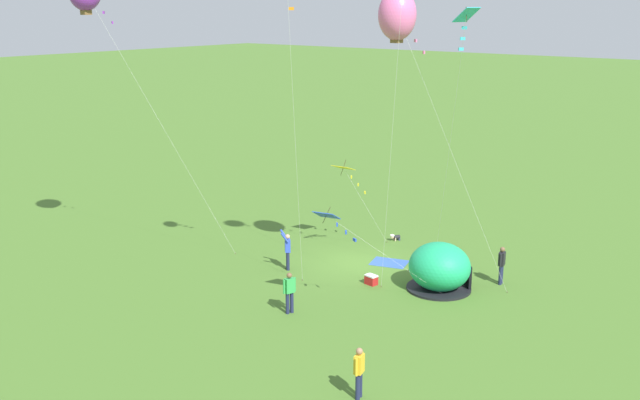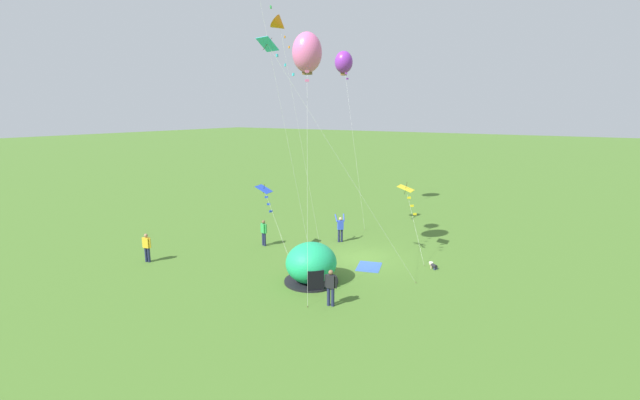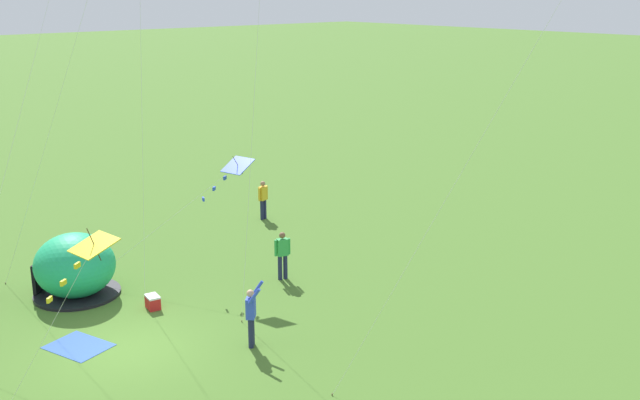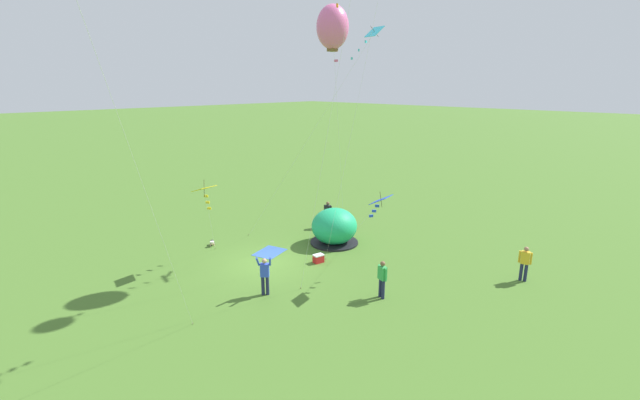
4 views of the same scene
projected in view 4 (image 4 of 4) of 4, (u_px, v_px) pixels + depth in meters
name	position (u px, v px, depth m)	size (l,w,h in m)	color
ground_plane	(265.00, 263.00, 22.27)	(300.00, 300.00, 0.00)	#477028
popup_tent	(334.00, 227.00, 24.88)	(2.81, 2.81, 2.10)	#1EAD6B
picnic_blanket	(270.00, 252.00, 23.74)	(1.70, 1.30, 0.01)	#3359A5
cooler_box	(318.00, 258.00, 22.35)	(0.58, 0.45, 0.44)	red
toddler_crawling	(212.00, 243.00, 24.67)	(0.43, 0.54, 0.32)	black
person_near_tent	(525.00, 262.00, 20.07)	(0.33, 0.57, 1.72)	#1E2347
person_strolling	(382.00, 277.00, 18.46)	(0.34, 0.57, 1.72)	#1E2347
person_center_field	(328.00, 213.00, 27.67)	(0.31, 0.58, 1.72)	#1E2347
person_flying_kite	(265.00, 274.00, 18.73)	(0.70, 0.70, 1.89)	#1E2347
kite_blue	(379.00, 202.00, 19.32)	(3.42, 5.02, 4.39)	silver
kite_cyan	(368.00, 40.00, 22.26)	(4.60, 6.52, 11.95)	silver
kite_yellow	(205.00, 192.00, 21.07)	(2.02, 2.37, 4.52)	silver
kite_pink	(333.00, 27.00, 20.05)	(4.96, 3.55, 12.63)	silver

